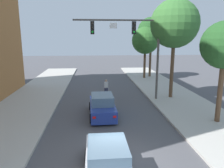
# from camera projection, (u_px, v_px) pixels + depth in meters

# --- Properties ---
(ground_plane) EXTENTS (120.00, 120.00, 0.00)m
(ground_plane) POSITION_uv_depth(u_px,v_px,m) (117.00, 161.00, 9.84)
(ground_plane) COLOR #4C4C51
(traffic_signal_mast) EXTENTS (7.29, 0.38, 7.50)m
(traffic_signal_mast) POSITION_uv_depth(u_px,v_px,m) (134.00, 40.00, 18.15)
(traffic_signal_mast) COLOR #514C47
(traffic_signal_mast) RESTS_ON sidewalk_right
(car_lead_blue) EXTENTS (1.93, 4.28, 1.60)m
(car_lead_blue) POSITION_uv_depth(u_px,v_px,m) (102.00, 106.00, 15.41)
(car_lead_blue) COLOR navy
(car_lead_blue) RESTS_ON ground
(car_following_silver) EXTENTS (1.86, 4.25, 1.60)m
(car_following_silver) POSITION_uv_depth(u_px,v_px,m) (108.00, 164.00, 8.39)
(car_following_silver) COLOR #B7B7BC
(car_following_silver) RESTS_ON ground
(pedestrian_crossing_road) EXTENTS (0.36, 0.22, 1.64)m
(pedestrian_crossing_road) POSITION_uv_depth(u_px,v_px,m) (106.00, 87.00, 20.59)
(pedestrian_crossing_road) COLOR #232847
(pedestrian_crossing_road) RESTS_ON ground
(street_tree_second) EXTENTS (4.21, 4.21, 8.67)m
(street_tree_second) POSITION_uv_depth(u_px,v_px,m) (175.00, 24.00, 18.64)
(street_tree_second) COLOR brown
(street_tree_second) RESTS_ON sidewalk_right
(street_tree_third) EXTENTS (3.58, 3.58, 6.82)m
(street_tree_third) POSITION_uv_depth(u_px,v_px,m) (145.00, 41.00, 28.53)
(street_tree_third) COLOR brown
(street_tree_third) RESTS_ON sidewalk_right
(street_tree_farthest) EXTENTS (3.68, 3.68, 8.15)m
(street_tree_farthest) POSITION_uv_depth(u_px,v_px,m) (151.00, 31.00, 29.35)
(street_tree_farthest) COLOR brown
(street_tree_farthest) RESTS_ON sidewalk_right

